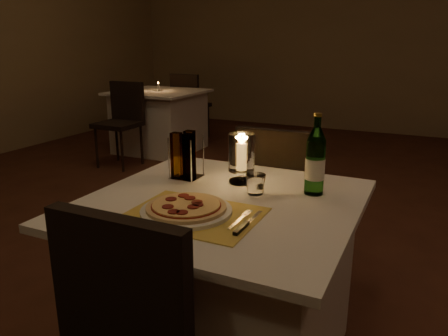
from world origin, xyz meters
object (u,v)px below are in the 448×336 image
at_px(chair_far, 280,191).
at_px(plate, 186,211).
at_px(neighbor_table_left, 160,121).
at_px(main_table, 222,285).
at_px(hurricane_candle, 242,154).
at_px(water_bottle, 315,162).
at_px(pizza, 186,206).
at_px(tumbler, 255,184).

xyz_separation_m(chair_far, plate, (-0.05, -0.89, 0.20)).
bearing_deg(plate, neighbor_table_left, 125.10).
xyz_separation_m(main_table, hurricane_candle, (-0.02, 0.22, 0.49)).
height_order(plate, neighbor_table_left, plate).
relative_size(chair_far, water_bottle, 2.82).
xyz_separation_m(plate, hurricane_candle, (0.03, 0.40, 0.11)).
bearing_deg(neighbor_table_left, hurricane_candle, -50.85).
bearing_deg(hurricane_candle, neighbor_table_left, 129.15).
relative_size(pizza, tumbler, 3.51).
relative_size(main_table, plate, 3.12).
distance_m(tumbler, neighbor_table_left, 3.85).
relative_size(pizza, water_bottle, 0.88).
relative_size(tumbler, neighbor_table_left, 0.08).
height_order(pizza, tumbler, tumbler).
xyz_separation_m(chair_far, hurricane_candle, (-0.02, -0.49, 0.31)).
xyz_separation_m(plate, neighbor_table_left, (-2.29, 3.26, -0.38)).
bearing_deg(tumbler, main_table, -127.70).
relative_size(tumbler, water_bottle, 0.25).
relative_size(main_table, neighbor_table_left, 1.00).
bearing_deg(chair_far, plate, -93.20).
bearing_deg(hurricane_candle, main_table, -85.92).
height_order(hurricane_candle, neighbor_table_left, hurricane_candle).
relative_size(main_table, chair_far, 1.11).
distance_m(chair_far, plate, 0.92).
bearing_deg(water_bottle, plate, -131.06).
distance_m(plate, tumbler, 0.33).
distance_m(chair_far, hurricane_candle, 0.58).
relative_size(chair_far, tumbler, 11.29).
distance_m(tumbler, hurricane_candle, 0.17).
bearing_deg(hurricane_candle, plate, -94.82).
height_order(chair_far, neighbor_table_left, chair_far).
xyz_separation_m(tumbler, neighbor_table_left, (-2.43, 2.96, -0.41)).
bearing_deg(main_table, neighbor_table_left, 127.24).
xyz_separation_m(main_table, plate, (-0.05, -0.18, 0.38)).
bearing_deg(pizza, plate, 62.25).
bearing_deg(neighbor_table_left, water_bottle, -47.33).
bearing_deg(neighbor_table_left, main_table, -52.76).
distance_m(chair_far, neighbor_table_left, 3.33).
bearing_deg(pizza, tumbler, 64.68).
height_order(tumbler, hurricane_candle, hurricane_candle).
bearing_deg(pizza, chair_far, 86.79).
height_order(pizza, water_bottle, water_bottle).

